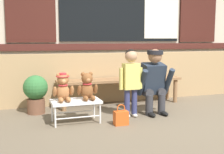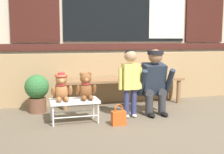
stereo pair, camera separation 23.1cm
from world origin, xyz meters
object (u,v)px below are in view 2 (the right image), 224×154
wooden_bench_long (122,83)px  child_standing (130,76)px  teddy_bear_with_hat (62,87)px  adult_crouching (154,82)px  potted_plant (37,91)px  small_display_bench (74,102)px  handbag_on_ground (119,118)px  teddy_bear_plain (86,87)px

wooden_bench_long → child_standing: size_ratio=2.19×
teddy_bear_with_hat → adult_crouching: adult_crouching is taller
wooden_bench_long → potted_plant: bearing=-173.5°
small_display_bench → child_standing: bearing=1.7°
small_display_bench → potted_plant: size_ratio=1.12×
wooden_bench_long → handbag_on_ground: wooden_bench_long is taller
adult_crouching → handbag_on_ground: adult_crouching is taller
teddy_bear_plain → potted_plant: size_ratio=0.64×
wooden_bench_long → small_display_bench: (-0.93, -0.81, -0.11)m
potted_plant → teddy_bear_with_hat: bearing=-65.4°
small_display_bench → teddy_bear_plain: (0.16, 0.00, 0.20)m
child_standing → small_display_bench: bearing=-178.3°
teddy_bear_plain → adult_crouching: size_ratio=0.38×
teddy_bear_with_hat → handbag_on_ground: size_ratio=1.34×
teddy_bear_plain → handbag_on_ground: bearing=-39.6°
teddy_bear_plain → potted_plant: bearing=133.4°
adult_crouching → handbag_on_ground: (-0.66, -0.40, -0.38)m
teddy_bear_with_hat → potted_plant: 0.74m
teddy_bear_with_hat → child_standing: (0.95, 0.02, 0.12)m
wooden_bench_long → teddy_bear_plain: teddy_bear_plain is taller
wooden_bench_long → teddy_bear_with_hat: (-1.09, -0.81, 0.10)m
teddy_bear_plain → handbag_on_ground: 0.60m
child_standing → adult_crouching: child_standing is taller
adult_crouching → teddy_bear_plain: bearing=-174.3°
teddy_bear_with_hat → potted_plant: teddy_bear_with_hat is taller
wooden_bench_long → teddy_bear_with_hat: teddy_bear_with_hat is taller
handbag_on_ground → teddy_bear_plain: bearing=140.4°
teddy_bear_plain → potted_plant: teddy_bear_plain is taller
wooden_bench_long → teddy_bear_with_hat: 1.36m
small_display_bench → teddy_bear_plain: 0.25m
child_standing → handbag_on_ground: bearing=-129.5°
child_standing → handbag_on_ground: child_standing is taller
small_display_bench → adult_crouching: 1.21m
teddy_bear_with_hat → child_standing: 0.96m
teddy_bear_with_hat → handbag_on_ground: teddy_bear_with_hat is taller
teddy_bear_plain → potted_plant: 0.91m
child_standing → potted_plant: child_standing is taller
wooden_bench_long → teddy_bear_with_hat: bearing=-143.2°
handbag_on_ground → potted_plant: bearing=135.8°
teddy_bear_plain → child_standing: child_standing is taller
wooden_bench_long → adult_crouching: size_ratio=2.21×
child_standing → adult_crouching: (0.40, 0.08, -0.11)m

